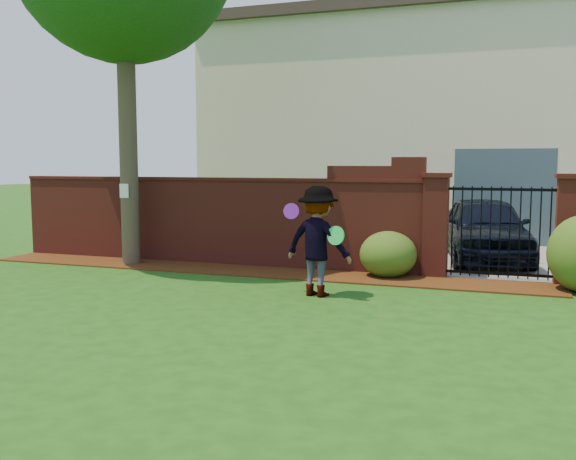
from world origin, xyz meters
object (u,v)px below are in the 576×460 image
(car, at_px, (487,230))
(man, at_px, (317,241))
(frisbee_purple, at_px, (291,211))
(frisbee_green, at_px, (336,236))

(car, distance_m, man, 4.97)
(man, xyz_separation_m, frisbee_purple, (-0.38, -0.10, 0.47))
(frisbee_purple, bearing_deg, car, 58.53)
(frisbee_green, bearing_deg, frisbee_purple, 173.52)
(frisbee_purple, bearing_deg, frisbee_green, -6.48)
(car, relative_size, man, 2.33)
(man, xyz_separation_m, frisbee_green, (0.35, -0.19, 0.13))
(man, relative_size, frisbee_green, 5.95)
(man, bearing_deg, frisbee_green, 164.86)
(car, bearing_deg, man, -128.66)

